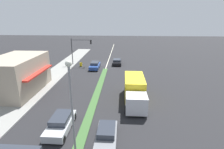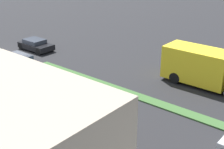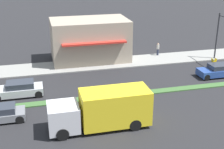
% 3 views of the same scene
% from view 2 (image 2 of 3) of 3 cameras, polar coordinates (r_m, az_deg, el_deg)
% --- Properties ---
extents(ground_plane, '(160.00, 160.00, 0.00)m').
position_cam_2_polar(ground_plane, '(21.37, 11.82, -6.51)').
color(ground_plane, '#232326').
extents(lane_marking_center, '(0.16, 60.00, 0.01)m').
position_cam_2_polar(lane_marking_center, '(32.86, -16.86, 3.44)').
color(lane_marking_center, beige).
rests_on(lane_marking_center, ground).
extents(building_corner_store, '(6.18, 9.07, 4.88)m').
position_cam_2_polar(building_corner_store, '(14.23, -17.69, -11.16)').
color(building_corner_store, tan).
rests_on(building_corner_store, sidewalk_right).
extents(delivery_truck, '(2.44, 7.50, 2.87)m').
position_cam_2_polar(delivery_truck, '(25.03, 17.10, 1.06)').
color(delivery_truck, silver).
rests_on(delivery_truck, ground).
extents(suv_black, '(1.91, 3.87, 1.16)m').
position_cam_2_polar(suv_black, '(33.77, -13.77, 5.30)').
color(suv_black, black).
rests_on(suv_black, ground).
extents(coupe_blue, '(1.78, 4.38, 1.34)m').
position_cam_2_polar(coupe_blue, '(28.64, -16.48, 2.07)').
color(coupe_blue, '#284793').
rests_on(coupe_blue, ground).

